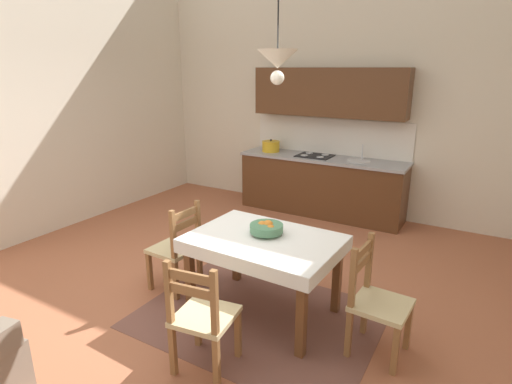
# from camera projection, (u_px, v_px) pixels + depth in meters

# --- Properties ---
(ground_plane) EXTENTS (6.38, 6.84, 0.10)m
(ground_plane) POSITION_uv_depth(u_px,v_px,m) (212.00, 297.00, 4.16)
(ground_plane) COLOR #A86042
(wall_back) EXTENTS (6.38, 0.12, 4.27)m
(wall_back) POSITION_uv_depth(u_px,v_px,m) (332.00, 72.00, 6.16)
(wall_back) COLOR silver
(wall_back) RESTS_ON ground_plane
(wall_left) EXTENTS (0.12, 6.84, 4.27)m
(wall_left) POSITION_uv_depth(u_px,v_px,m) (9.00, 73.00, 4.95)
(wall_left) COLOR silver
(wall_left) RESTS_ON ground_plane
(area_rug) EXTENTS (2.10, 1.60, 0.01)m
(area_rug) POSITION_uv_depth(u_px,v_px,m) (258.00, 316.00, 3.75)
(area_rug) COLOR brown
(area_rug) RESTS_ON ground_plane
(kitchen_cabinetry) EXTENTS (2.54, 0.63, 2.20)m
(kitchen_cabinetry) POSITION_uv_depth(u_px,v_px,m) (323.00, 159.00, 6.23)
(kitchen_cabinetry) COLOR #56331C
(kitchen_cabinetry) RESTS_ON ground_plane
(dining_table) EXTENTS (1.34, 0.97, 0.75)m
(dining_table) POSITION_uv_depth(u_px,v_px,m) (264.00, 251.00, 3.65)
(dining_table) COLOR brown
(dining_table) RESTS_ON ground_plane
(dining_chair_tv_side) EXTENTS (0.43, 0.43, 0.93)m
(dining_chair_tv_side) POSITION_uv_depth(u_px,v_px,m) (177.00, 249.00, 4.12)
(dining_chair_tv_side) COLOR #D1BC89
(dining_chair_tv_side) RESTS_ON ground_plane
(dining_chair_window_side) EXTENTS (0.45, 0.45, 0.93)m
(dining_chair_window_side) POSITION_uv_depth(u_px,v_px,m) (376.00, 302.00, 3.18)
(dining_chair_window_side) COLOR #D1BC89
(dining_chair_window_side) RESTS_ON ground_plane
(dining_chair_camera_side) EXTENTS (0.47, 0.47, 0.93)m
(dining_chair_camera_side) POSITION_uv_depth(u_px,v_px,m) (203.00, 318.00, 2.98)
(dining_chair_camera_side) COLOR #D1BC89
(dining_chair_camera_side) RESTS_ON ground_plane
(fruit_bowl) EXTENTS (0.30, 0.30, 0.12)m
(fruit_bowl) POSITION_uv_depth(u_px,v_px,m) (267.00, 228.00, 3.67)
(fruit_bowl) COLOR #4C7F5B
(fruit_bowl) RESTS_ON dining_table
(pendant_lamp) EXTENTS (0.32, 0.32, 0.81)m
(pendant_lamp) POSITION_uv_depth(u_px,v_px,m) (278.00, 60.00, 3.14)
(pendant_lamp) COLOR black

